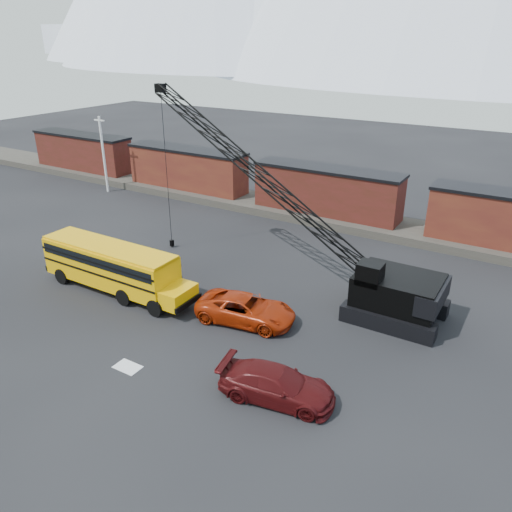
{
  "coord_description": "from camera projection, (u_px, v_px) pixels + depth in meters",
  "views": [
    {
      "loc": [
        17.12,
        -18.65,
        15.68
      ],
      "look_at": [
        2.35,
        5.73,
        3.0
      ],
      "focal_mm": 35.0,
      "sensor_mm": 36.0,
      "label": 1
    }
  ],
  "objects": [
    {
      "name": "gravel_berm",
      "position": [
        325.0,
        216.0,
        46.1
      ],
      "size": [
        120.0,
        5.0,
        0.7
      ],
      "primitive_type": "cube",
      "color": "#4A453C",
      "rests_on": "ground"
    },
    {
      "name": "boxcar_mid",
      "position": [
        327.0,
        191.0,
        45.12
      ],
      "size": [
        13.7,
        3.1,
        4.17
      ],
      "color": "#4F1916",
      "rests_on": "gravel_berm"
    },
    {
      "name": "maroon_suv",
      "position": [
        277.0,
        385.0,
        23.17
      ],
      "size": [
        5.81,
        3.17,
        1.6
      ],
      "primitive_type": "imported",
      "rotation": [
        0.0,
        0.0,
        1.75
      ],
      "color": "#440C0D",
      "rests_on": "ground"
    },
    {
      "name": "boxcar_west_near",
      "position": [
        187.0,
        168.0,
        52.7
      ],
      "size": [
        13.7,
        3.1,
        4.17
      ],
      "color": "#471714",
      "rests_on": "gravel_berm"
    },
    {
      "name": "snow_patch",
      "position": [
        128.0,
        367.0,
        25.69
      ],
      "size": [
        1.4,
        0.9,
        0.02
      ],
      "primitive_type": "cube",
      "color": "silver",
      "rests_on": "ground"
    },
    {
      "name": "ground",
      "position": [
        171.0,
        329.0,
        29.05
      ],
      "size": [
        160.0,
        160.0,
        0.0
      ],
      "primitive_type": "plane",
      "color": "black",
      "rests_on": "ground"
    },
    {
      "name": "utility_pole",
      "position": [
        103.0,
        154.0,
        52.79
      ],
      "size": [
        1.4,
        0.24,
        8.0
      ],
      "color": "silver",
      "rests_on": "ground"
    },
    {
      "name": "boxcar_west_far",
      "position": [
        83.0,
        151.0,
        60.27
      ],
      "size": [
        13.7,
        3.1,
        4.17
      ],
      "color": "#4F1916",
      "rests_on": "gravel_berm"
    },
    {
      "name": "crawler_crane",
      "position": [
        269.0,
        184.0,
        32.46
      ],
      "size": [
        21.88,
        4.2,
        12.73
      ],
      "color": "black",
      "rests_on": "ground"
    },
    {
      "name": "red_pickup",
      "position": [
        246.0,
        309.0,
        29.49
      ],
      "size": [
        6.28,
        3.68,
        1.64
      ],
      "primitive_type": "imported",
      "rotation": [
        0.0,
        0.0,
        1.74
      ],
      "color": "#9E2407",
      "rests_on": "ground"
    },
    {
      "name": "school_bus",
      "position": [
        114.0,
        266.0,
        32.67
      ],
      "size": [
        11.65,
        2.65,
        3.19
      ],
      "color": "#E1A104",
      "rests_on": "ground"
    }
  ]
}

